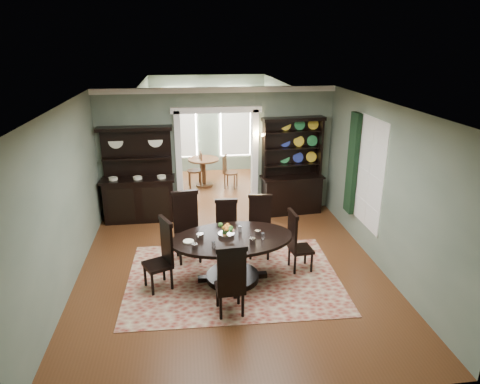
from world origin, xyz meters
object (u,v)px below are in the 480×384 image
Objects in this scene: welsh_dresser at (292,179)px; parlor_table at (204,168)px; dining_table at (232,250)px; sideboard at (139,188)px.

welsh_dresser reaches higher than parlor_table.
parlor_table is at bearing 87.25° from dining_table.
welsh_dresser is (1.78, 2.98, 0.26)m from dining_table.
sideboard reaches higher than dining_table.
parlor_table is (-0.23, 5.19, -0.04)m from dining_table.
welsh_dresser is at bearing 0.03° from sideboard.
welsh_dresser reaches higher than sideboard.
welsh_dresser is 3.00m from parlor_table.
parlor_table is at bearing 127.41° from welsh_dresser.
dining_table is at bearing -58.38° from sideboard.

